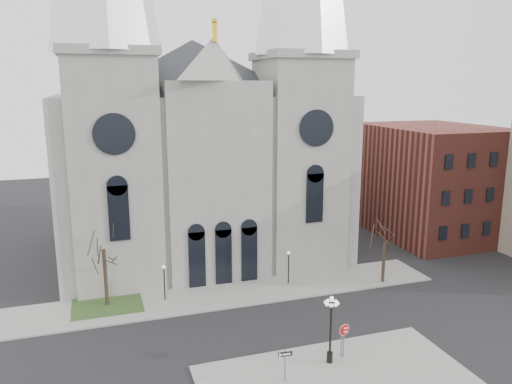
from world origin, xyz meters
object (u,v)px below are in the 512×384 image
object	(u,v)px
street_name_sign	(342,338)
one_way_sign	(285,360)
globe_lamp	(331,321)
stop_sign	(344,333)

from	to	relation	value
street_name_sign	one_way_sign	bearing A→B (deg)	177.11
globe_lamp	one_way_sign	size ratio (longest dim) A/B	2.26
stop_sign	one_way_sign	bearing A→B (deg)	-151.55
one_way_sign	street_name_sign	xyz separation A→B (m)	(4.99, 1.55, -0.12)
globe_lamp	street_name_sign	xyz separation A→B (m)	(1.19, 0.47, -1.74)
one_way_sign	globe_lamp	bearing A→B (deg)	21.91
stop_sign	globe_lamp	size ratio (longest dim) A/B	0.51
stop_sign	street_name_sign	size ratio (longest dim) A/B	1.09
stop_sign	street_name_sign	xyz separation A→B (m)	(-0.08, 0.08, -0.44)
globe_lamp	one_way_sign	world-z (taller)	globe_lamp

